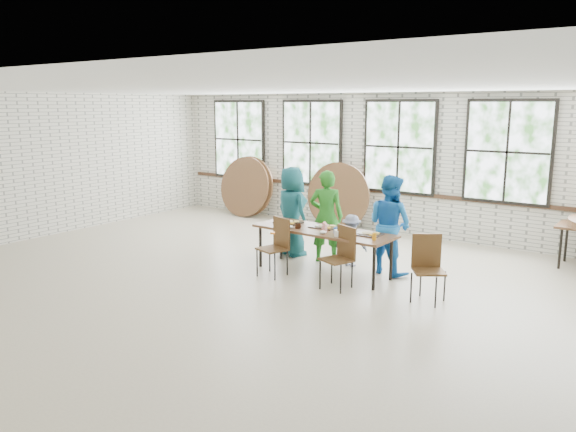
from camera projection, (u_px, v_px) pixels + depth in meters
name	position (u px, v px, depth m)	size (l,w,h in m)	color
room	(399.00, 149.00, 11.79)	(12.00, 12.00, 12.00)	beige
dining_table	(323.00, 233.00, 9.19)	(2.43, 0.89, 0.74)	brown
chair_near_left	(277.00, 242.00, 9.13)	(0.52, 0.51, 0.95)	#55381C
chair_near_right	(341.00, 252.00, 8.49)	(0.54, 0.53, 0.95)	#55381C
chair_spare	(427.00, 262.00, 7.95)	(0.58, 0.57, 0.95)	#55381C
adult_teal	(292.00, 211.00, 10.30)	(0.80, 0.52, 1.65)	#18595D
adult_green	(326.00, 216.00, 9.88)	(0.60, 0.39, 1.64)	#23731E
toddler	(351.00, 240.00, 9.67)	(0.58, 0.33, 0.90)	#151E43
adult_blue	(390.00, 224.00, 9.19)	(0.80, 0.62, 1.64)	blue
tabletop_clutter	(328.00, 229.00, 9.08)	(2.02, 0.65, 0.11)	black
round_tops_leaning	(289.00, 191.00, 13.23)	(4.21, 0.41, 1.49)	brown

